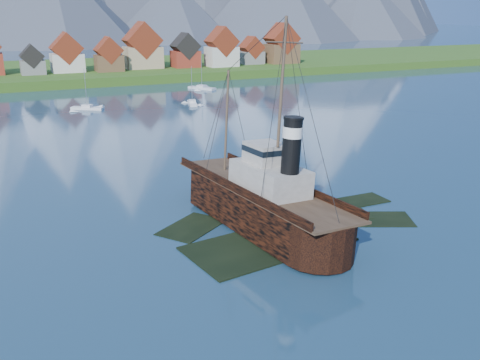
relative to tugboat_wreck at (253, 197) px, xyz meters
name	(u,v)px	position (x,y,z in m)	size (l,w,h in m)	color
ground	(284,233)	(1.69, -4.55, -3.15)	(1400.00, 1400.00, 0.00)	#1C384E
shoal	(288,227)	(3.47, -2.40, -3.49)	(31.71, 21.24, 1.14)	black
shore_bank	(68,75)	(1.69, 165.45, -3.15)	(600.00, 80.00, 3.20)	#274914
seawall	(85,88)	(1.69, 127.45, -3.15)	(600.00, 2.50, 2.00)	#3F3D38
tugboat_wreck	(253,197)	(0.00, 0.00, 0.00)	(7.35, 31.68, 25.11)	black
sailboat_c	(87,109)	(-4.75, 85.92, -2.91)	(8.07, 6.40, 10.74)	silver
sailboat_d	(192,104)	(22.21, 81.77, -2.90)	(3.76, 8.00, 10.59)	silver
sailboat_e	(202,88)	(35.01, 107.73, -2.90)	(7.05, 9.56, 11.24)	silver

